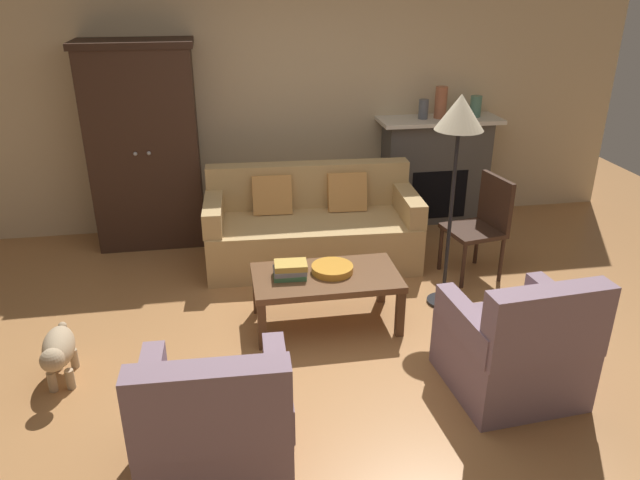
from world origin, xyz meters
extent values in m
plane|color=#B27A47|center=(0.00, 0.00, 0.00)|extent=(9.60, 9.60, 0.00)
cube|color=beige|center=(0.00, 2.55, 1.40)|extent=(7.20, 0.10, 2.80)
cube|color=#4C4947|center=(1.55, 2.30, 0.54)|extent=(1.10, 0.36, 1.08)
cube|color=black|center=(1.55, 2.12, 0.34)|extent=(0.60, 0.01, 0.52)
cube|color=white|center=(1.55, 2.28, 1.10)|extent=(1.26, 0.48, 0.04)
cube|color=#382319|center=(-1.40, 2.22, 0.94)|extent=(1.00, 0.52, 1.88)
cube|color=#2F1E15|center=(-1.40, 2.22, 1.91)|extent=(1.06, 0.55, 0.06)
sphere|color=#ADAFB5|center=(-1.46, 1.95, 0.98)|extent=(0.04, 0.04, 0.04)
sphere|color=#ADAFB5|center=(-1.34, 1.95, 0.98)|extent=(0.04, 0.04, 0.04)
cube|color=tan|center=(0.09, 1.44, 0.22)|extent=(1.94, 0.94, 0.44)
cube|color=tan|center=(0.11, 1.78, 0.65)|extent=(1.91, 0.28, 0.42)
cube|color=tan|center=(-0.79, 1.49, 0.55)|extent=(0.20, 0.81, 0.22)
cube|color=tan|center=(0.97, 1.40, 0.55)|extent=(0.20, 0.81, 0.22)
cube|color=tan|center=(-0.25, 1.66, 0.61)|extent=(0.37, 0.20, 0.37)
cube|color=tan|center=(0.45, 1.63, 0.61)|extent=(0.37, 0.20, 0.37)
cube|color=brown|center=(0.02, 0.36, 0.39)|extent=(1.10, 0.60, 0.05)
cube|color=brown|center=(-0.49, 0.10, 0.18)|extent=(0.06, 0.06, 0.37)
cube|color=brown|center=(0.53, 0.10, 0.18)|extent=(0.06, 0.06, 0.37)
cube|color=brown|center=(-0.49, 0.62, 0.18)|extent=(0.06, 0.06, 0.37)
cube|color=brown|center=(0.53, 0.62, 0.18)|extent=(0.06, 0.06, 0.37)
cylinder|color=orange|center=(0.08, 0.40, 0.45)|extent=(0.32, 0.32, 0.05)
cube|color=#427A4C|center=(-0.25, 0.37, 0.44)|extent=(0.25, 0.18, 0.04)
cube|color=gray|center=(-0.25, 0.37, 0.47)|extent=(0.24, 0.17, 0.03)
cube|color=gold|center=(-0.24, 0.37, 0.51)|extent=(0.25, 0.18, 0.05)
cylinder|color=#565B66|center=(1.37, 2.28, 1.22)|extent=(0.10, 0.10, 0.20)
cylinder|color=#A86042|center=(1.55, 2.28, 1.28)|extent=(0.12, 0.12, 0.32)
cylinder|color=slate|center=(1.93, 2.28, 1.23)|extent=(0.12, 0.12, 0.21)
cube|color=gray|center=(-0.82, -1.01, 0.21)|extent=(0.79, 0.79, 0.42)
cube|color=gray|center=(-0.83, -1.32, 0.65)|extent=(0.77, 0.19, 0.46)
cube|color=gray|center=(-0.49, -1.02, 0.52)|extent=(0.14, 0.70, 0.20)
cube|color=gray|center=(-1.15, -1.00, 0.52)|extent=(0.14, 0.70, 0.20)
cube|color=gray|center=(1.06, -0.60, 0.21)|extent=(0.82, 0.82, 0.42)
cube|color=gray|center=(1.08, -0.91, 0.65)|extent=(0.77, 0.22, 0.46)
cube|color=gray|center=(1.39, -0.57, 0.52)|extent=(0.17, 0.71, 0.20)
cube|color=gray|center=(0.73, -0.62, 0.52)|extent=(0.17, 0.71, 0.20)
cube|color=#382319|center=(1.43, 0.95, 0.43)|extent=(0.51, 0.51, 0.04)
cylinder|color=#382319|center=(1.21, 1.10, 0.21)|extent=(0.04, 0.04, 0.41)
cylinder|color=#382319|center=(1.28, 0.73, 0.21)|extent=(0.04, 0.04, 0.41)
cylinder|color=#382319|center=(1.58, 1.17, 0.21)|extent=(0.04, 0.04, 0.41)
cylinder|color=#382319|center=(1.65, 0.79, 0.21)|extent=(0.04, 0.04, 0.41)
cube|color=#382319|center=(1.63, 0.98, 0.68)|extent=(0.12, 0.44, 0.45)
cylinder|color=black|center=(1.03, 0.51, 0.01)|extent=(0.26, 0.26, 0.02)
cylinder|color=black|center=(1.03, 0.51, 0.73)|extent=(0.03, 0.03, 1.46)
cone|color=beige|center=(1.03, 0.51, 1.57)|extent=(0.36, 0.36, 0.26)
ellipsoid|color=tan|center=(-1.83, -0.03, 0.25)|extent=(0.23, 0.42, 0.22)
sphere|color=tan|center=(-1.81, -0.27, 0.31)|extent=(0.15, 0.15, 0.15)
cylinder|color=tan|center=(-1.76, -0.15, 0.07)|extent=(0.06, 0.06, 0.14)
cylinder|color=tan|center=(-1.87, -0.16, 0.07)|extent=(0.06, 0.06, 0.14)
cylinder|color=tan|center=(-1.79, 0.09, 0.07)|extent=(0.06, 0.06, 0.14)
cylinder|color=tan|center=(-1.89, 0.08, 0.07)|extent=(0.06, 0.06, 0.14)
sphere|color=tan|center=(-1.85, 0.19, 0.27)|extent=(0.06, 0.06, 0.06)
camera|label=1|loc=(-0.71, -3.62, 2.50)|focal=34.06mm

